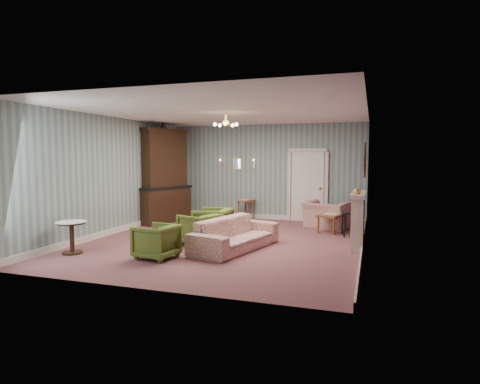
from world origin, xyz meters
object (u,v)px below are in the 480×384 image
(sofa_chintz, at_px, (235,228))
(coffee_table, at_px, (332,223))
(side_table_black, at_px, (350,224))
(olive_chair_a, at_px, (156,240))
(fireplace, at_px, (358,220))
(olive_chair_c, at_px, (213,222))
(pedestal_table, at_px, (72,237))
(wingback_chair, at_px, (327,211))
(dresser, at_px, (164,173))
(olive_chair_b, at_px, (200,227))

(sofa_chintz, bearing_deg, coffee_table, -19.15)
(side_table_black, bearing_deg, coffee_table, 135.22)
(olive_chair_a, distance_m, fireplace, 4.24)
(olive_chair_c, bearing_deg, pedestal_table, -47.42)
(fireplace, bearing_deg, sofa_chintz, -155.74)
(olive_chair_c, height_order, wingback_chair, wingback_chair)
(sofa_chintz, bearing_deg, olive_chair_a, 149.65)
(olive_chair_c, distance_m, pedestal_table, 3.03)
(side_table_black, bearing_deg, dresser, 174.73)
(olive_chair_b, distance_m, dresser, 3.51)
(pedestal_table, bearing_deg, olive_chair_a, 5.72)
(sofa_chintz, relative_size, pedestal_table, 3.44)
(olive_chair_a, bearing_deg, sofa_chintz, 143.64)
(olive_chair_a, xyz_separation_m, sofa_chintz, (1.17, 1.19, 0.08))
(side_table_black, bearing_deg, fireplace, -78.96)
(olive_chair_b, height_order, side_table_black, olive_chair_b)
(olive_chair_b, relative_size, side_table_black, 1.29)
(sofa_chintz, relative_size, dresser, 0.77)
(dresser, bearing_deg, olive_chair_a, -45.64)
(sofa_chintz, xyz_separation_m, pedestal_table, (-2.96, -1.37, -0.11))
(dresser, relative_size, fireplace, 2.07)
(olive_chair_c, bearing_deg, sofa_chintz, 44.44)
(olive_chair_c, height_order, pedestal_table, olive_chair_c)
(olive_chair_c, distance_m, fireplace, 3.24)
(wingback_chair, height_order, fireplace, fireplace)
(olive_chair_c, height_order, sofa_chintz, sofa_chintz)
(sofa_chintz, bearing_deg, olive_chair_b, 93.63)
(olive_chair_b, height_order, pedestal_table, olive_chair_b)
(olive_chair_b, xyz_separation_m, side_table_black, (3.07, 2.00, -0.09))
(dresser, bearing_deg, sofa_chintz, -22.85)
(sofa_chintz, xyz_separation_m, coffee_table, (1.72, 2.62, -0.20))
(olive_chair_c, xyz_separation_m, fireplace, (3.22, 0.31, 0.18))
(side_table_black, bearing_deg, olive_chair_b, -146.93)
(olive_chair_b, distance_m, fireplace, 3.41)
(pedestal_table, bearing_deg, coffee_table, 40.44)
(olive_chair_b, xyz_separation_m, fireplace, (3.28, 0.92, 0.20))
(olive_chair_c, distance_m, sofa_chintz, 1.12)
(olive_chair_b, height_order, olive_chair_c, olive_chair_c)
(fireplace, height_order, coffee_table, fireplace)
(wingback_chair, distance_m, pedestal_table, 6.32)
(olive_chair_c, xyz_separation_m, pedestal_table, (-2.14, -2.14, -0.08))
(sofa_chintz, height_order, coffee_table, sofa_chintz)
(olive_chair_c, relative_size, wingback_chair, 0.73)
(coffee_table, bearing_deg, olive_chair_b, -136.56)
(coffee_table, distance_m, pedestal_table, 6.16)
(olive_chair_a, bearing_deg, coffee_table, 150.96)
(olive_chair_b, relative_size, wingback_chair, 0.69)
(dresser, distance_m, pedestal_table, 4.17)
(olive_chair_a, xyz_separation_m, coffee_table, (2.89, 3.81, -0.12))
(wingback_chair, xyz_separation_m, fireplace, (0.87, -1.99, 0.09))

